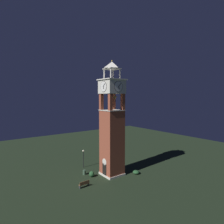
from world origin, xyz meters
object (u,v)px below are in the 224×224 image
Objects in this scene: park_bench at (84,184)px; clock_tower at (112,129)px; trash_bin at (84,172)px; lamp_post at (83,155)px.

clock_tower is at bearing 101.59° from park_bench.
park_bench reaches higher than trash_bin.
park_bench is 2.01× the size of trash_bin.
lamp_post is 4.22× the size of trash_bin.
park_bench is 8.20m from lamp_post.
clock_tower reaches higher than park_bench.
clock_tower is 11.98× the size of park_bench.
park_bench is 0.48× the size of lamp_post.
trash_bin is at bearing 151.30° from park_bench.
clock_tower is 8.41m from lamp_post.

